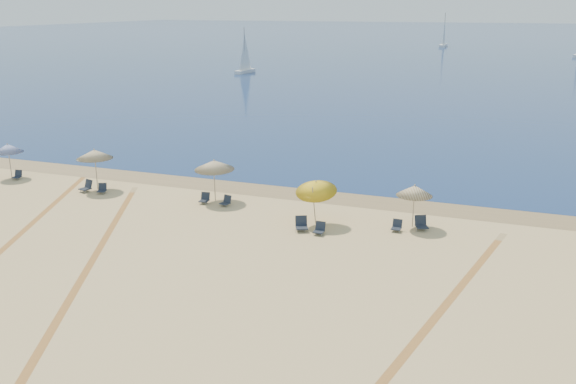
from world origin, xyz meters
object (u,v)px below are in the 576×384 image
umbrella_1 (94,154)px  chair_4 (205,199)px  chair_3 (102,189)px  chair_8 (397,226)px  chair_6 (301,224)px  chair_2 (87,186)px  chair_5 (226,201)px  chair_7 (320,229)px  umbrella_3 (316,187)px  umbrella_4 (415,191)px  chair_9 (421,224)px  sailboat_0 (245,59)px  sailboat_3 (444,37)px  chair_1 (18,175)px  umbrella_0 (8,148)px  umbrella_2 (214,165)px

umbrella_1 → chair_4: size_ratio=3.97×
chair_4 → chair_3: bearing=176.9°
chair_8 → chair_6: bearing=-158.7°
chair_2 → chair_5: chair_2 is taller
chair_5 → chair_6: chair_6 is taller
chair_7 → chair_8: (3.62, 1.78, -0.01)m
umbrella_3 → chair_5: size_ratio=3.84×
umbrella_1 → chair_6: bearing=-10.3°
umbrella_4 → chair_3: umbrella_4 is taller
umbrella_3 → chair_9: size_ratio=3.01×
chair_3 → chair_8: 18.35m
chair_6 → sailboat_0: size_ratio=0.12×
chair_4 → chair_5: chair_4 is taller
chair_7 → chair_4: bearing=164.1°
umbrella_4 → chair_9: umbrella_4 is taller
umbrella_3 → chair_3: umbrella_3 is taller
chair_8 → sailboat_0: 77.59m
chair_9 → sailboat_3: bearing=71.8°
umbrella_3 → chair_1: (-21.35, 1.62, -1.79)m
chair_2 → umbrella_1: bearing=78.6°
umbrella_1 → chair_3: 2.24m
umbrella_1 → chair_8: size_ratio=4.43×
umbrella_4 → chair_4: (-12.12, -0.09, -1.70)m
sailboat_3 → chair_6: bearing=-84.4°
umbrella_4 → chair_2: umbrella_4 is taller
umbrella_4 → sailboat_3: 148.93m
chair_5 → chair_7: size_ratio=1.10×
umbrella_1 → sailboat_0: bearing=105.8°
umbrella_3 → chair_2: (-15.20, 0.83, -1.74)m
chair_5 → chair_9: bearing=12.9°
chair_1 → chair_3: bearing=-15.2°
umbrella_4 → chair_9: 1.75m
sailboat_0 → chair_3: bearing=-67.5°
chair_5 → chair_8: chair_5 is taller
umbrella_4 → sailboat_0: size_ratio=0.31×
umbrella_1 → chair_4: 7.94m
chair_5 → sailboat_3: 148.43m
umbrella_3 → sailboat_3: 149.85m
chair_4 → umbrella_3: bearing=-15.6°
umbrella_0 → chair_5: (16.25, -0.62, -1.75)m
umbrella_3 → chair_6: bearing=-108.5°
umbrella_2 → sailboat_0: bearing=112.1°
chair_7 → sailboat_3: bearing=96.0°
chair_3 → chair_4: 6.91m
umbrella_3 → umbrella_2: bearing=164.7°
umbrella_0 → chair_5: umbrella_0 is taller
chair_5 → chair_9: chair_9 is taller
umbrella_1 → chair_6: 14.84m
sailboat_3 → chair_1: bearing=-92.4°
umbrella_3 → sailboat_0: bearing=116.4°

